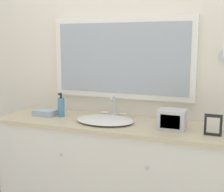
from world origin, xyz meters
TOP-DOWN VIEW (x-y plane):
  - wall_back at (-0.00, 0.57)m, footprint 8.00×0.18m
  - vanity_counter at (0.00, 0.28)m, footprint 1.86×0.53m
  - sink_basin at (-0.07, 0.26)m, footprint 0.45×0.38m
  - soap_bottle at (-0.47, 0.30)m, footprint 0.05×0.06m
  - appliance_box at (0.44, 0.25)m, footprint 0.19×0.14m
  - picture_frame at (0.71, 0.20)m, footprint 0.11×0.01m
  - hand_towel_near_sink at (-0.61, 0.28)m, footprint 0.18×0.12m
  - metal_tray at (0.74, 0.36)m, footprint 0.17×0.10m

SIDE VIEW (x-z plane):
  - vanity_counter at x=0.00m, z-range 0.00..0.88m
  - metal_tray at x=0.74m, z-range 0.88..0.89m
  - sink_basin at x=-0.07m, z-range 0.81..0.98m
  - hand_towel_near_sink at x=-0.61m, z-range 0.88..0.92m
  - appliance_box at x=0.44m, z-range 0.88..1.02m
  - picture_frame at x=0.71m, z-range 0.88..1.02m
  - soap_bottle at x=-0.47m, z-range 0.86..1.06m
  - wall_back at x=0.00m, z-range 0.00..2.55m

